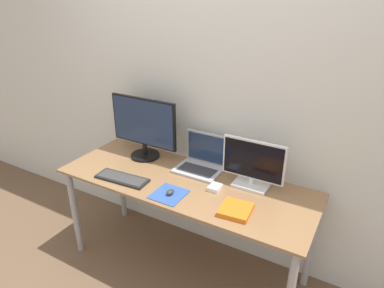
{
  "coord_description": "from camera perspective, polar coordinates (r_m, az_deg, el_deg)",
  "views": [
    {
      "loc": [
        1.07,
        -1.43,
        2.0
      ],
      "look_at": [
        0.0,
        0.43,
        1.02
      ],
      "focal_mm": 32.0,
      "sensor_mm": 36.0,
      "label": 1
    }
  ],
  "objects": [
    {
      "name": "power_brick",
      "position": [
        2.3,
        3.85,
        -7.27
      ],
      "size": [
        0.07,
        0.09,
        0.03
      ],
      "color": "white",
      "rests_on": "desk"
    },
    {
      "name": "keyboard",
      "position": [
        2.46,
        -11.58,
        -5.64
      ],
      "size": [
        0.39,
        0.16,
        0.02
      ],
      "color": "black",
      "rests_on": "desk"
    },
    {
      "name": "book",
      "position": [
        2.1,
        7.31,
        -10.83
      ],
      "size": [
        0.2,
        0.21,
        0.03
      ],
      "color": "orange",
      "rests_on": "desk"
    },
    {
      "name": "laptop",
      "position": [
        2.53,
        1.63,
        -2.8
      ],
      "size": [
        0.33,
        0.26,
        0.26
      ],
      "color": "#ADADB2",
      "rests_on": "desk"
    },
    {
      "name": "monitor_right",
      "position": [
        2.3,
        10.13,
        -3.41
      ],
      "size": [
        0.43,
        0.16,
        0.33
      ],
      "color": "silver",
      "rests_on": "desk"
    },
    {
      "name": "monitor_left",
      "position": [
        2.65,
        -8.06,
        2.83
      ],
      "size": [
        0.57,
        0.23,
        0.48
      ],
      "color": "black",
      "rests_on": "desk"
    },
    {
      "name": "wall_back",
      "position": [
        2.52,
        3.38,
        7.35
      ],
      "size": [
        7.0,
        0.05,
        2.5
      ],
      "color": "silver",
      "rests_on": "ground_plane"
    },
    {
      "name": "mousepad",
      "position": [
        2.25,
        -3.83,
        -8.37
      ],
      "size": [
        0.2,
        0.21,
        0.0
      ],
      "color": "#2D519E",
      "rests_on": "desk"
    },
    {
      "name": "desk",
      "position": [
        2.45,
        -1.21,
        -8.28
      ],
      "size": [
        1.81,
        0.67,
        0.77
      ],
      "color": "olive",
      "rests_on": "ground_plane"
    },
    {
      "name": "mouse",
      "position": [
        2.24,
        -3.64,
        -7.99
      ],
      "size": [
        0.04,
        0.06,
        0.03
      ],
      "color": "#333333",
      "rests_on": "mousepad"
    }
  ]
}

